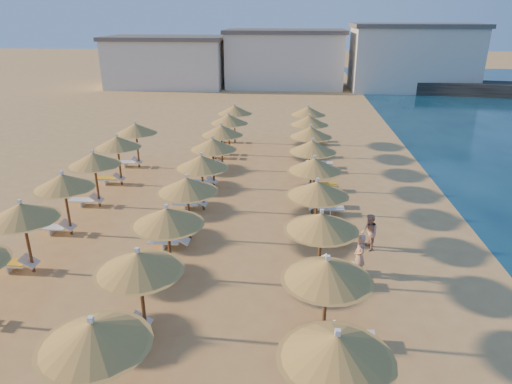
# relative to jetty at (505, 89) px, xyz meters

# --- Properties ---
(ground) EXTENTS (220.00, 220.00, 0.00)m
(ground) POSITION_rel_jetty_xyz_m (-26.81, -41.17, -0.75)
(ground) COLOR tan
(ground) RESTS_ON ground
(jetty) EXTENTS (30.26, 8.25, 1.50)m
(jetty) POSITION_rel_jetty_xyz_m (0.00, 0.00, 0.00)
(jetty) COLOR black
(jetty) RESTS_ON ground
(hotel_blocks) EXTENTS (47.29, 10.15, 8.10)m
(hotel_blocks) POSITION_rel_jetty_xyz_m (-25.24, 4.10, 2.95)
(hotel_blocks) COLOR beige
(hotel_blocks) RESTS_ON ground
(parasol_row_east) EXTENTS (2.67, 34.84, 3.02)m
(parasol_row_east) POSITION_rel_jetty_xyz_m (-24.18, -39.76, 1.76)
(parasol_row_east) COLOR brown
(parasol_row_east) RESTS_ON ground
(parasol_row_west) EXTENTS (2.67, 34.84, 3.02)m
(parasol_row_west) POSITION_rel_jetty_xyz_m (-29.67, -39.76, 1.76)
(parasol_row_west) COLOR brown
(parasol_row_west) RESTS_ON ground
(parasol_row_inland) EXTENTS (2.67, 21.97, 3.02)m
(parasol_row_inland) POSITION_rel_jetty_xyz_m (-35.13, -39.76, 1.76)
(parasol_row_inland) COLOR brown
(parasol_row_inland) RESTS_ON ground
(loungers) EXTENTS (14.09, 33.65, 0.66)m
(loungers) POSITION_rel_jetty_xyz_m (-28.43, -39.81, -0.41)
(loungers) COLOR white
(loungers) RESTS_ON ground
(beachgoer_b) EXTENTS (0.67, 0.83, 1.58)m
(beachgoer_b) POSITION_rel_jetty_xyz_m (-21.94, -40.09, 0.04)
(beachgoer_b) COLOR tan
(beachgoer_b) RESTS_ON ground
(beachgoer_a) EXTENTS (0.52, 0.68, 1.69)m
(beachgoer_a) POSITION_rel_jetty_xyz_m (-22.61, -42.18, 0.09)
(beachgoer_a) COLOR tan
(beachgoer_a) RESTS_ON ground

